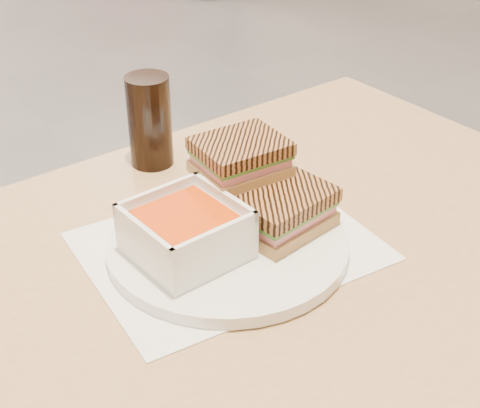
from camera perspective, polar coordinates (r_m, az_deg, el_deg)
main_table at (r=0.89m, az=-3.89°, el=-12.61°), size 1.22×0.73×0.75m
tray_liner at (r=0.88m, az=-0.92°, el=-3.43°), size 0.37×0.30×0.00m
plate at (r=0.86m, az=-1.00°, el=-3.20°), size 0.30×0.30×0.02m
soup_bowl at (r=0.82m, az=-4.37°, el=-2.42°), size 0.13×0.13×0.06m
panini_lower at (r=0.87m, az=3.24°, el=-0.41°), size 0.13×0.11×0.05m
panini_upper at (r=0.88m, az=0.04°, el=3.76°), size 0.11×0.10×0.05m
cola_glass at (r=1.04m, az=-7.29°, el=6.65°), size 0.06×0.06×0.14m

